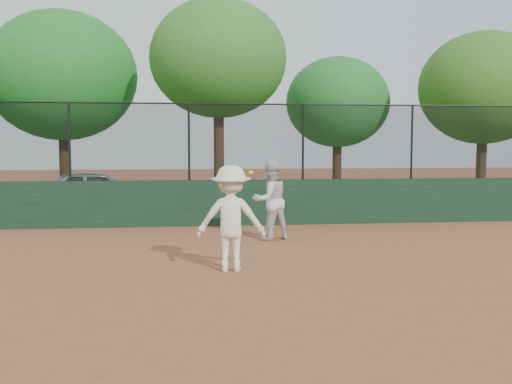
{
  "coord_description": "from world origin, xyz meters",
  "views": [
    {
      "loc": [
        -0.5,
        -8.89,
        2.14
      ],
      "look_at": [
        0.8,
        2.2,
        1.2
      ],
      "focal_mm": 40.0,
      "sensor_mm": 36.0,
      "label": 1
    }
  ],
  "objects": [
    {
      "name": "player_second",
      "position": [
        1.29,
        3.65,
        0.89
      ],
      "size": [
        1.06,
        0.95,
        1.78
      ],
      "primitive_type": "imported",
      "rotation": [
        0.0,
        0.0,
        3.53
      ],
      "color": "silver",
      "rests_on": "ground"
    },
    {
      "name": "ground",
      "position": [
        0.0,
        0.0,
        0.0
      ],
      "size": [
        80.0,
        80.0,
        0.0
      ],
      "primitive_type": "plane",
      "color": "#9B5332",
      "rests_on": "ground"
    },
    {
      "name": "fence_assembly",
      "position": [
        -0.03,
        6.0,
        2.24
      ],
      "size": [
        26.0,
        0.06,
        2.0
      ],
      "color": "black",
      "rests_on": "back_wall"
    },
    {
      "name": "tree_4",
      "position": [
        9.93,
        10.5,
        4.12
      ],
      "size": [
        4.61,
        4.19,
        6.12
      ],
      "color": "#432C17",
      "rests_on": "ground"
    },
    {
      "name": "tree_3",
      "position": [
        5.34,
        13.21,
        3.77
      ],
      "size": [
        4.1,
        3.73,
        5.55
      ],
      "color": "#422A16",
      "rests_on": "ground"
    },
    {
      "name": "tree_2",
      "position": [
        0.5,
        10.34,
        4.96
      ],
      "size": [
        4.57,
        4.15,
        6.95
      ],
      "color": "#452B18",
      "rests_on": "ground"
    },
    {
      "name": "parked_car",
      "position": [
        -3.35,
        9.37,
        0.67
      ],
      "size": [
        4.13,
        2.22,
        1.33
      ],
      "primitive_type": "imported",
      "rotation": [
        0.0,
        0.0,
        1.74
      ],
      "color": "silver",
      "rests_on": "ground"
    },
    {
      "name": "grass_strip",
      "position": [
        0.0,
        12.0,
        0.0
      ],
      "size": [
        36.0,
        12.0,
        0.01
      ],
      "primitive_type": "cube",
      "color": "#2F551A",
      "rests_on": "ground"
    },
    {
      "name": "player_main",
      "position": [
        0.19,
        0.61,
        0.89
      ],
      "size": [
        1.23,
        0.8,
        1.78
      ],
      "color": "white",
      "rests_on": "ground"
    },
    {
      "name": "back_wall",
      "position": [
        0.0,
        6.0,
        0.6
      ],
      "size": [
        26.0,
        0.2,
        1.2
      ],
      "primitive_type": "cube",
      "color": "#193721",
      "rests_on": "ground"
    },
    {
      "name": "tree_1",
      "position": [
        -5.07,
        12.78,
        4.6
      ],
      "size": [
        5.43,
        4.94,
        6.96
      ],
      "color": "#3D2615",
      "rests_on": "ground"
    }
  ]
}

